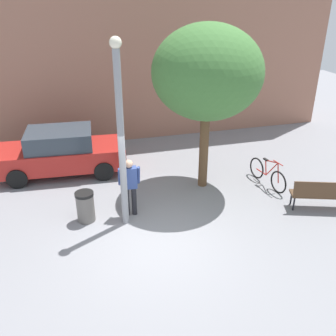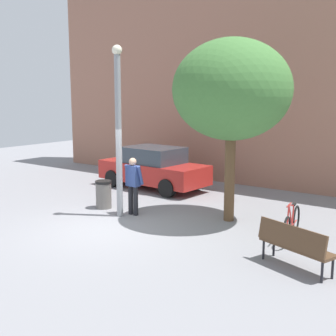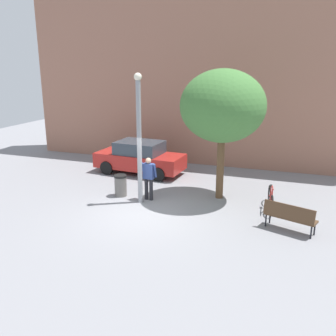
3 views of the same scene
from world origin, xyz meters
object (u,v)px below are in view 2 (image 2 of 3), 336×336
person_by_lamppost (133,182)px  parked_car_red (153,168)px  plaza_tree (232,90)px  trash_bin (104,194)px  park_bench (294,243)px  lamppost (118,126)px  bicycle_red (292,224)px

person_by_lamppost → parked_car_red: person_by_lamppost is taller
parked_car_red → person_by_lamppost: bearing=-61.1°
plaza_tree → trash_bin: (-3.74, -1.09, -3.13)m
park_bench → plaza_tree: 4.64m
person_by_lamppost → trash_bin: (-1.22, 0.03, -0.53)m
lamppost → parked_car_red: lamppost is taller
trash_bin → plaza_tree: bearing=16.2°
park_bench → trash_bin: park_bench is taller
trash_bin → parked_car_red: bearing=99.8°
person_by_lamppost → trash_bin: size_ratio=1.95×
person_by_lamppost → bicycle_red: bearing=7.1°
plaza_tree → park_bench: bearing=-40.6°
park_bench → plaza_tree: plaza_tree is taller
plaza_tree → parked_car_red: (-4.29, 2.09, -2.79)m
person_by_lamppost → trash_bin: bearing=178.8°
park_bench → bicycle_red: (-0.69, 1.74, -0.16)m
park_bench → parked_car_red: bearing=147.8°
lamppost → bicycle_red: (4.72, 0.91, -2.20)m
plaza_tree → parked_car_red: size_ratio=1.14×
lamppost → person_by_lamppost: 1.67m
bicycle_red → trash_bin: size_ratio=2.10×
parked_car_red → trash_bin: parked_car_red is taller
bicycle_red → parked_car_red: parked_car_red is taller
lamppost → bicycle_red: size_ratio=2.66×
bicycle_red → person_by_lamppost: bearing=-172.9°
bicycle_red → parked_car_red: size_ratio=0.42×
trash_bin → lamppost: bearing=-20.2°
person_by_lamppost → bicycle_red: 4.58m
person_by_lamppost → plaza_tree: (2.52, 1.11, 2.60)m
bicycle_red → trash_bin: bicycle_red is taller
parked_car_red → trash_bin: 3.24m
bicycle_red → parked_car_red: 6.82m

